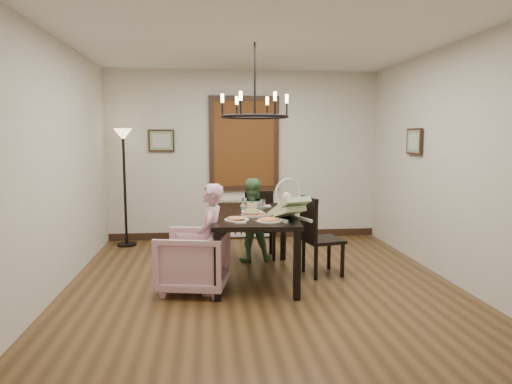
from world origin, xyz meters
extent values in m
cube|color=brown|center=(0.00, 0.00, 0.00)|extent=(4.50, 5.00, 0.01)
cube|color=white|center=(0.00, 0.00, 2.80)|extent=(4.50, 5.00, 0.01)
cube|color=beige|center=(0.00, 2.50, 1.40)|extent=(4.50, 0.01, 2.80)
cube|color=beige|center=(-2.25, 0.00, 1.40)|extent=(0.01, 5.00, 2.80)
cube|color=beige|center=(2.25, 0.00, 1.40)|extent=(0.01, 5.00, 2.80)
cube|color=black|center=(-0.05, 0.29, 0.77)|extent=(1.08, 1.77, 0.05)
cube|color=black|center=(-0.52, -0.47, 0.37)|extent=(0.07, 0.07, 0.75)
cube|color=black|center=(-0.41, 1.11, 0.37)|extent=(0.07, 0.07, 0.75)
cube|color=black|center=(0.31, -0.53, 0.37)|extent=(0.07, 0.07, 0.75)
cube|color=black|center=(0.43, 1.05, 0.37)|extent=(0.07, 0.07, 0.75)
imported|color=#C697A2|center=(-0.79, -0.10, 0.34)|extent=(0.87, 0.86, 0.68)
imported|color=#D697AF|center=(-0.59, -0.21, 0.50)|extent=(0.30, 0.40, 1.01)
imported|color=#4E7F4B|center=(-0.02, 1.06, 0.48)|extent=(0.48, 0.39, 0.96)
imported|color=white|center=(-0.11, 0.12, 0.83)|extent=(0.28, 0.28, 0.07)
cylinder|color=tan|center=(-0.08, 0.13, 0.82)|extent=(0.29, 0.29, 0.04)
cylinder|color=silver|center=(0.01, 0.21, 0.86)|extent=(0.06, 0.06, 0.13)
cube|color=brown|center=(0.00, 2.46, 1.60)|extent=(1.00, 0.03, 1.40)
cube|color=black|center=(-1.35, 2.47, 1.65)|extent=(0.42, 0.03, 0.36)
cube|color=black|center=(2.21, 0.90, 1.65)|extent=(0.03, 0.42, 0.36)
torus|color=black|center=(-0.05, 0.29, 1.95)|extent=(0.80, 0.80, 0.04)
camera|label=1|loc=(-0.61, -5.11, 1.72)|focal=32.00mm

